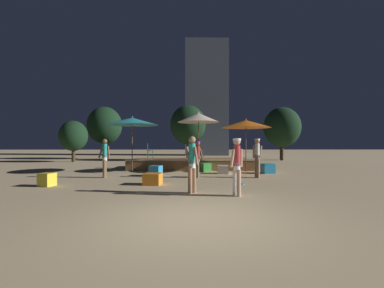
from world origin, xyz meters
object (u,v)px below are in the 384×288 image
cube_seat_3 (47,180)px  bistro_chair_1 (201,149)px  patio_umbrella_1 (246,124)px  person_4 (198,158)px  cube_seat_2 (156,171)px  frisbee_disc (241,184)px  cube_seat_4 (206,167)px  patio_umbrella_0 (132,121)px  cube_seat_5 (268,168)px  patio_umbrella_2 (198,118)px  bistro_chair_0 (149,149)px  person_3 (237,164)px  person_0 (192,162)px  cube_seat_1 (153,179)px  background_tree_3 (188,125)px  background_tree_0 (105,125)px  background_tree_4 (282,127)px  background_tree_2 (281,126)px  person_1 (257,155)px  cube_seat_0 (223,169)px  background_tree_1 (73,136)px  person_2 (105,156)px

cube_seat_3 → bistro_chair_1: bistro_chair_1 is taller
patio_umbrella_1 → person_4: bearing=-138.3°
cube_seat_2 → frisbee_disc: (3.53, -2.66, -0.22)m
patio_umbrella_1 → cube_seat_4: 3.22m
patio_umbrella_0 → bistro_chair_1: 4.69m
cube_seat_5 → bistro_chair_1: 4.54m
cube_seat_2 → bistro_chair_1: (2.34, 3.90, 0.95)m
patio_umbrella_2 → bistro_chair_0: 3.90m
person_3 → bistro_chair_1: size_ratio=1.88×
person_0 → cube_seat_1: bearing=87.3°
cube_seat_5 → background_tree_3: bearing=112.0°
patio_umbrella_0 → background_tree_3: background_tree_3 is taller
background_tree_0 → bistro_chair_1: bearing=-46.7°
background_tree_0 → background_tree_4: size_ratio=1.08×
background_tree_2 → patio_umbrella_1: bearing=-118.6°
person_1 → person_4: (-2.66, 0.08, -0.10)m
person_3 → background_tree_4: 17.48m
patio_umbrella_1 → background_tree_4: background_tree_4 is taller
background_tree_2 → background_tree_4: background_tree_2 is taller
cube_seat_2 → cube_seat_4: 3.03m
cube_seat_4 → person_1: size_ratio=0.33×
cube_seat_5 → person_4: bearing=-156.1°
cube_seat_4 → background_tree_3: background_tree_3 is taller
cube_seat_5 → background_tree_2: 12.95m
background_tree_2 → background_tree_3: bearing=-171.3°
cube_seat_1 → bistro_chair_1: (2.12, 6.49, 0.99)m
cube_seat_0 → bistro_chair_0: (-4.19, 2.66, 0.99)m
background_tree_1 → background_tree_3: (9.60, 1.74, 1.07)m
frisbee_disc → background_tree_2: bearing=65.1°
person_0 → cube_seat_5: bearing=9.4°
cube_seat_1 → bistro_chair_1: bistro_chair_1 is taller
background_tree_0 → cube_seat_3: bearing=-78.7°
patio_umbrella_1 → bistro_chair_1: bearing=137.7°
patio_umbrella_2 → person_4: patio_umbrella_2 is taller
cube_seat_2 → person_4: size_ratio=0.39×
bistro_chair_0 → person_4: bearing=-151.2°
cube_seat_2 → background_tree_4: background_tree_4 is taller
patio_umbrella_0 → cube_seat_4: 4.70m
cube_seat_0 → background_tree_1: background_tree_1 is taller
cube_seat_2 → background_tree_3: background_tree_3 is taller
person_0 → person_3: bearing=-62.3°
cube_seat_2 → cube_seat_5: 5.73m
person_0 → person_1: person_1 is taller
person_1 → bistro_chair_0: bearing=-142.6°
patio_umbrella_1 → person_2: bearing=-160.9°
cube_seat_2 → background_tree_0: (-6.86, 13.66, 3.11)m
patio_umbrella_2 → bistro_chair_0: patio_umbrella_2 is taller
patio_umbrella_0 → background_tree_4: bearing=39.2°
patio_umbrella_0 → bistro_chair_1: patio_umbrella_0 is taller
person_0 → background_tree_3: 15.61m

